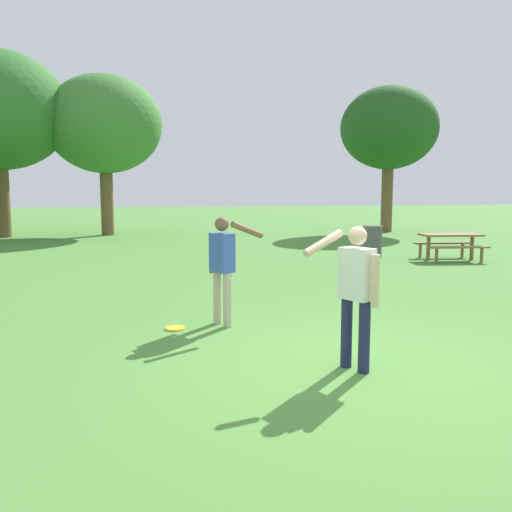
# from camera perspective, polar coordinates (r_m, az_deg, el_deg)

# --- Properties ---
(ground_plane) EXTENTS (120.00, 120.00, 0.00)m
(ground_plane) POSITION_cam_1_polar(r_m,az_deg,el_deg) (6.47, 10.56, -11.36)
(ground_plane) COLOR #4C8438
(person_thrower) EXTENTS (0.82, 0.55, 1.64)m
(person_thrower) POSITION_cam_1_polar(r_m,az_deg,el_deg) (6.03, 10.69, -3.29)
(person_thrower) COLOR #1E234C
(person_thrower) RESTS_ON ground
(person_catcher) EXTENTS (0.82, 0.55, 1.64)m
(person_catcher) POSITION_cam_1_polar(r_m,az_deg,el_deg) (7.94, -3.60, -0.69)
(person_catcher) COLOR #B7AD93
(person_catcher) RESTS_ON ground
(frisbee) EXTENTS (0.30, 0.30, 0.03)m
(frisbee) POSITION_cam_1_polar(r_m,az_deg,el_deg) (7.96, -8.70, -7.71)
(frisbee) COLOR yellow
(frisbee) RESTS_ON ground
(picnic_table_near) EXTENTS (1.86, 1.61, 0.77)m
(picnic_table_near) POSITION_cam_1_polar(r_m,az_deg,el_deg) (16.45, 20.23, 1.54)
(picnic_table_near) COLOR olive
(picnic_table_near) RESTS_ON ground
(trash_can_beside_table) EXTENTS (0.59, 0.59, 0.96)m
(trash_can_beside_table) POSITION_cam_1_polar(r_m,az_deg,el_deg) (16.59, 12.45, 1.58)
(trash_can_beside_table) COLOR #515156
(trash_can_beside_table) RESTS_ON ground
(tree_far_right) EXTENTS (5.09, 5.09, 7.10)m
(tree_far_right) POSITION_cam_1_polar(r_m,az_deg,el_deg) (25.13, -16.04, 13.42)
(tree_far_right) COLOR brown
(tree_far_right) RESTS_ON ground
(tree_slender_mid) EXTENTS (4.62, 4.62, 6.95)m
(tree_slender_mid) POSITION_cam_1_polar(r_m,az_deg,el_deg) (26.76, 14.15, 13.16)
(tree_slender_mid) COLOR brown
(tree_slender_mid) RESTS_ON ground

